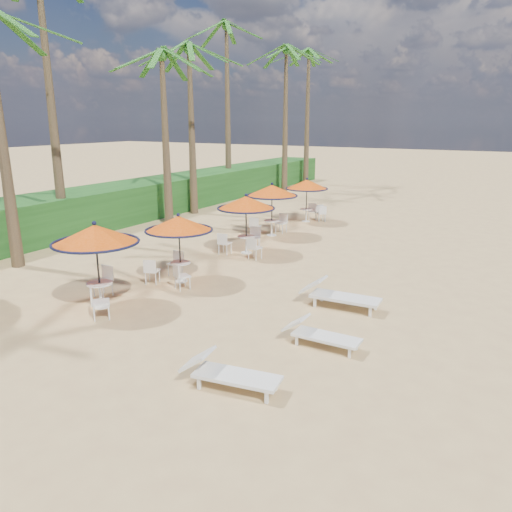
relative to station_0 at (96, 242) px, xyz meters
The scene contains 15 objects.
ground 5.54m from the station_0, ahead, with size 160.00×160.00×0.00m, color tan.
scrub_hedge 13.61m from the station_0, 127.57° to the left, with size 3.00×40.00×1.80m, color #194716.
station_0 is the anchor object (origin of this frame).
station_1 2.87m from the station_0, 80.19° to the left, with size 2.12×2.12×2.21m.
station_2 6.91m from the station_0, 85.49° to the left, with size 2.21×2.25×2.31m.
station_3 10.06m from the station_0, 90.22° to the left, with size 2.25×2.25×2.35m.
station_4 13.74m from the station_0, 89.56° to the left, with size 2.11×2.11×2.20m.
lounger_near 5.87m from the station_0, 19.48° to the right, with size 2.02×0.89×0.70m.
lounger_mid 6.38m from the station_0, ahead, with size 1.79×0.57×0.64m.
lounger_far 6.65m from the station_0, 29.50° to the left, with size 2.21×0.78×0.78m.
palm_3 12.46m from the station_0, 119.63° to the left, with size 5.00×5.00×8.05m.
palm_4 15.47m from the station_0, 116.14° to the left, with size 5.00×5.00×8.70m.
palm_5 22.66m from the station_0, 113.10° to the left, with size 5.00×5.00×10.89m.
palm_6 24.96m from the station_0, 104.37° to the left, with size 5.00×5.00×9.73m.
palm_7 29.10m from the station_0, 102.67° to the left, with size 5.00×5.00×10.08m.
Camera 1 is at (4.85, -8.84, 5.00)m, focal length 35.00 mm.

